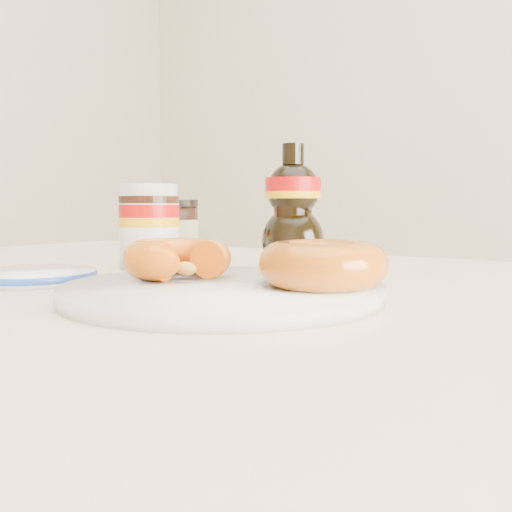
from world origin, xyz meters
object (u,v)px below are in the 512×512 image
Objects in this scene: nutella_jar at (149,223)px; syrup_bottle at (293,208)px; dining_table at (203,361)px; donut_bitten at (177,258)px; plate at (223,291)px; donut_whole at (323,264)px; dark_jar at (180,231)px; blue_rim_saucer at (34,275)px.

syrup_bottle reaches higher than nutella_jar.
dining_table is 13.40× the size of donut_bitten.
plate is 2.60× the size of donut_whole.
donut_whole is 1.18× the size of dark_jar.
plate is at bearing -73.58° from syrup_bottle.
nutella_jar is at bearing -65.67° from dark_jar.
blue_rim_saucer is (-0.24, -0.03, -0.00)m from plate.
nutella_jar reaches higher than donut_bitten.
plate is 2.72× the size of donut_bitten.
syrup_bottle reaches higher than blue_rim_saucer.
dining_table is 4.93× the size of plate.
nutella_jar reaches higher than dark_jar.
syrup_bottle is at bearing 83.34° from dining_table.
plate is at bearing 8.33° from blue_rim_saucer.
dining_table is at bearing 31.78° from blue_rim_saucer.
dining_table is at bearing -41.10° from dark_jar.
syrup_bottle is (0.02, 0.15, 0.16)m from dining_table.
donut_bitten is at bearing 13.98° from blue_rim_saucer.
dark_jar reaches higher than plate.
donut_whole reaches higher than donut_bitten.
donut_bitten is at bearing -36.19° from nutella_jar.
donut_bitten is 0.32m from dark_jar.
dark_jar is at bearing 150.53° from donut_whole.
donut_whole is at bearing -10.06° from dining_table.
nutella_jar is 0.70× the size of syrup_bottle.
donut_bitten reaches higher than plate.
nutella_jar is 0.84× the size of blue_rim_saucer.
donut_whole reaches higher than plate.
nutella_jar is 0.19m from syrup_bottle.
dark_jar is at bearing 99.81° from blue_rim_saucer.
syrup_bottle is at bearing 74.47° from donut_bitten.
donut_bitten is (0.02, -0.05, 0.12)m from dining_table.
blue_rim_saucer is (-0.16, -0.10, 0.09)m from dining_table.
blue_rim_saucer reaches higher than dining_table.
plate is 0.38m from dark_jar.
dining_table is at bearing 141.99° from plate.
syrup_bottle is at bearing -7.39° from dark_jar.
nutella_jar is at bearing 128.62° from donut_bitten.
blue_rim_saucer is at bearing -167.89° from donut_whole.
syrup_bottle is (0.17, 0.08, 0.02)m from nutella_jar.
dining_table is 0.21m from blue_rim_saucer.
donut_whole is at bearing -50.97° from syrup_bottle.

